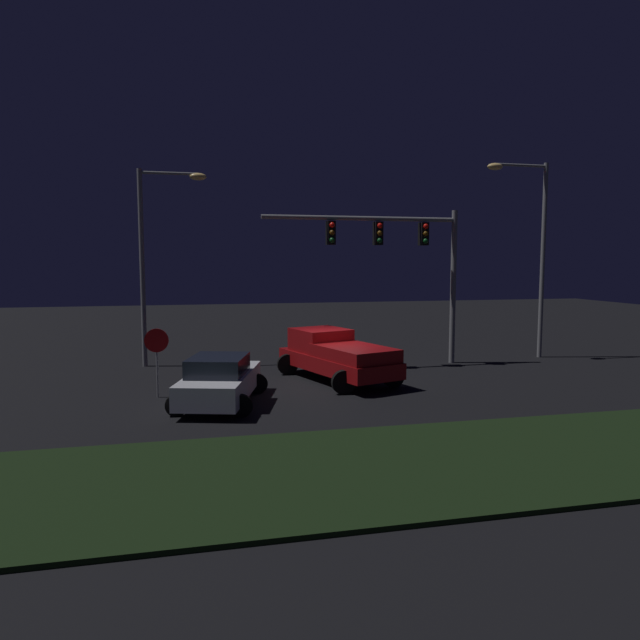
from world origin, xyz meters
The scene contains 8 objects.
ground_plane centered at (0.00, 0.00, 0.00)m, with size 80.00×80.00×0.00m, color black.
grass_median centered at (0.00, -9.07, 0.05)m, with size 22.50×5.43×0.10m, color black.
pickup_truck centered at (0.07, 0.16, 1.00)m, with size 3.98×5.75×1.80m.
car_sedan centered at (-4.28, -2.60, 0.74)m, with size 3.23×4.73×1.51m.
traffic_signal_gantry centered at (3.47, 2.57, 4.90)m, with size 8.32×0.56×6.50m.
street_lamp_left centered at (-6.38, 4.69, 5.12)m, with size 2.77×0.44×8.10m.
street_lamp_right centered at (9.90, 3.04, 5.47)m, with size 2.96×0.44×8.71m.
stop_sign centered at (-6.17, -1.27, 1.56)m, with size 0.76×0.08×2.23m.
Camera 1 is at (-5.24, -20.28, 4.34)m, focal length 32.60 mm.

